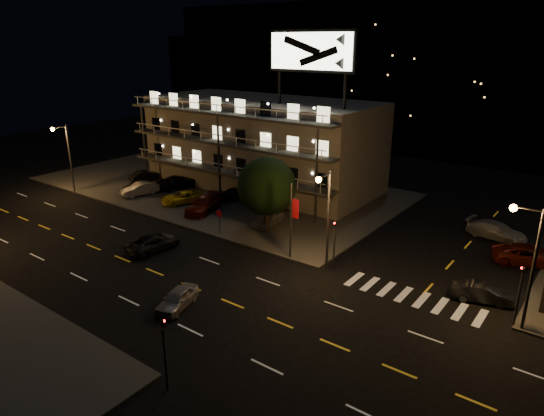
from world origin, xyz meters
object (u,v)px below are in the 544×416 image
Objects in this scene: lot_car_7 at (214,195)px; road_car_west at (153,243)px; road_car_east at (177,299)px; lot_car_4 at (268,218)px; tree at (266,188)px; side_car_0 at (482,293)px; lot_car_2 at (182,197)px.

lot_car_7 is 13.62m from road_car_west.
road_car_east is (13.58, -18.02, -0.12)m from lot_car_7.
lot_car_4 is 1.09× the size of road_car_east.
road_car_east is at bearing 152.50° from road_car_west.
lot_car_7 is (-10.09, 3.56, -3.56)m from tree.
lot_car_7 is at bearing 64.19° from side_car_0.
tree reaches higher than lot_car_4.
lot_car_4 is 1.02× the size of side_car_0.
road_car_west reaches higher than road_car_east.
road_car_west is at bearing 133.33° from road_car_east.
road_car_east is 0.77× the size of road_car_west.
road_car_east is at bearing -19.97° from lot_car_2.
lot_car_4 is 16.20m from road_car_east.
lot_car_2 is at bearing 69.56° from side_car_0.
lot_car_4 is 11.26m from road_car_west.
lot_car_2 is 3.44m from lot_car_7.
lot_car_7 is at bearing 160.55° from tree.
lot_car_2 is 1.21× the size of road_car_east.
lot_car_4 is at bearing 66.39° from side_car_0.
tree is 3.74m from lot_car_4.
road_car_west is (-5.19, -9.14, -3.64)m from tree.
tree reaches higher than road_car_east.
tree is 15.32m from road_car_east.
road_car_west is at bearing 90.94° from side_car_0.
road_car_west is at bearing -118.34° from lot_car_4.
lot_car_7 is 30.19m from side_car_0.
lot_car_4 is at bearing 120.83° from tree.
tree is 12.78m from lot_car_2.
tree reaches higher than lot_car_7.
lot_car_7 reaches higher than road_car_east.
lot_car_7 is 22.56m from road_car_east.
road_car_east is at bearing -76.43° from tree.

